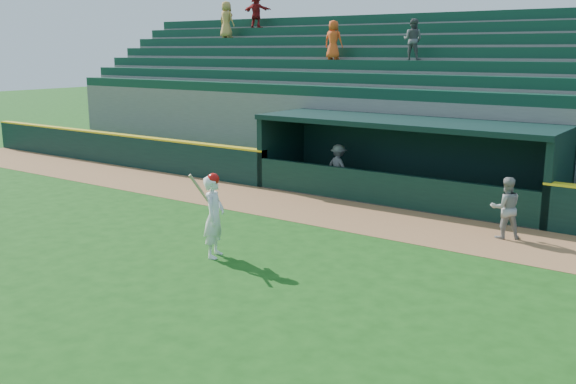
% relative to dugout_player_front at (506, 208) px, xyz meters
% --- Properties ---
extents(ground, '(120.00, 120.00, 0.00)m').
position_rel_dugout_player_front_xyz_m(ground, '(-3.97, -5.18, -0.77)').
color(ground, '#174912').
rests_on(ground, ground).
extents(warning_track, '(40.00, 3.00, 0.01)m').
position_rel_dugout_player_front_xyz_m(warning_track, '(-3.97, -0.28, -0.76)').
color(warning_track, '#93633B').
rests_on(warning_track, ground).
extents(field_wall_left, '(15.50, 0.30, 1.20)m').
position_rel_dugout_player_front_xyz_m(field_wall_left, '(-16.22, 1.37, -0.17)').
color(field_wall_left, black).
rests_on(field_wall_left, ground).
extents(wall_stripe_left, '(15.50, 0.32, 0.06)m').
position_rel_dugout_player_front_xyz_m(wall_stripe_left, '(-16.22, 1.37, 0.46)').
color(wall_stripe_left, yellow).
rests_on(wall_stripe_left, field_wall_left).
extents(dugout_player_front, '(0.94, 0.90, 1.53)m').
position_rel_dugout_player_front_xyz_m(dugout_player_front, '(0.00, 0.00, 0.00)').
color(dugout_player_front, gray).
rests_on(dugout_player_front, ground).
extents(dugout_player_inside, '(1.06, 0.78, 1.47)m').
position_rel_dugout_player_front_xyz_m(dugout_player_inside, '(-6.38, 2.70, -0.03)').
color(dugout_player_inside, '#A4A49F').
rests_on(dugout_player_inside, ground).
extents(dugout, '(9.40, 2.80, 2.46)m').
position_rel_dugout_player_front_xyz_m(dugout, '(-3.97, 2.82, 0.59)').
color(dugout, '#61605C').
rests_on(dugout, ground).
extents(stands, '(34.50, 6.25, 7.04)m').
position_rel_dugout_player_front_xyz_m(stands, '(-3.98, 7.39, 1.62)').
color(stands, slate).
rests_on(stands, ground).
extents(batter_at_plate, '(0.67, 0.84, 1.92)m').
position_rel_dugout_player_front_xyz_m(batter_at_plate, '(-4.83, -5.21, 0.19)').
color(batter_at_plate, white).
rests_on(batter_at_plate, ground).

